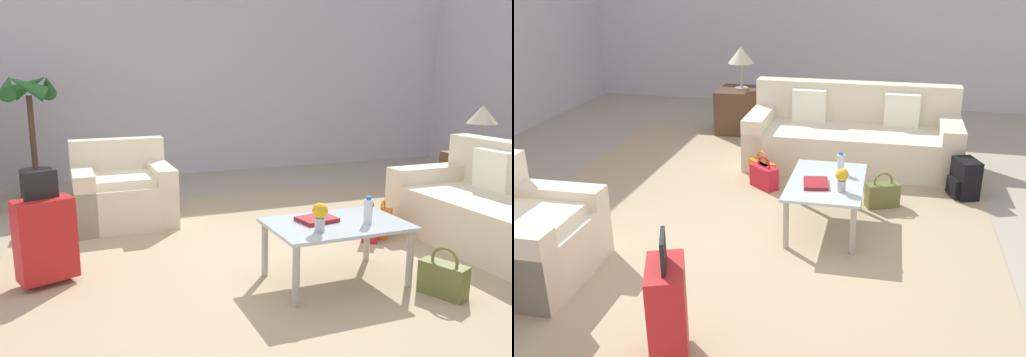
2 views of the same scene
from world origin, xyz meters
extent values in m
plane|color=#A89E89|center=(0.00, 0.00, 0.00)|extent=(12.00, 12.00, 0.00)
cube|color=silver|center=(0.00, 4.06, 1.55)|extent=(10.24, 0.12, 3.10)
cube|color=tan|center=(0.60, 0.20, 0.00)|extent=(5.20, 4.40, 0.01)
cube|color=beige|center=(2.10, 0.48, 0.30)|extent=(1.00, 0.24, 0.60)
cube|color=white|center=(2.33, -0.06, 0.63)|extent=(0.14, 0.40, 0.41)
cube|color=beige|center=(-0.90, 1.60, 0.22)|extent=(0.99, 0.90, 0.44)
cube|color=beige|center=(-0.91, 1.94, 0.42)|extent=(0.98, 0.22, 0.85)
cube|color=beige|center=(-0.51, 1.61, 0.30)|extent=(0.21, 0.89, 0.60)
cube|color=beige|center=(-1.29, 1.59, 0.30)|extent=(0.21, 0.89, 0.60)
cube|color=white|center=(-0.90, 1.55, 0.48)|extent=(0.75, 0.64, 0.08)
cube|color=silver|center=(0.40, -0.50, 0.45)|extent=(1.01, 0.65, 0.02)
cylinder|color=#ADA899|center=(-0.05, -0.22, 0.22)|extent=(0.05, 0.05, 0.43)
cylinder|color=#ADA899|center=(0.85, -0.22, 0.22)|extent=(0.05, 0.05, 0.43)
cylinder|color=#ADA899|center=(-0.05, -0.78, 0.22)|extent=(0.05, 0.05, 0.43)
cylinder|color=#ADA899|center=(0.85, -0.78, 0.22)|extent=(0.05, 0.05, 0.43)
cylinder|color=silver|center=(0.60, -0.60, 0.55)|extent=(0.06, 0.06, 0.18)
cylinder|color=#2D6BBC|center=(0.60, -0.60, 0.65)|extent=(0.04, 0.04, 0.02)
cube|color=maroon|center=(0.28, -0.42, 0.47)|extent=(0.30, 0.25, 0.03)
cylinder|color=#B2B7BC|center=(0.18, -0.65, 0.51)|extent=(0.07, 0.07, 0.10)
sphere|color=gold|center=(0.18, -0.65, 0.61)|extent=(0.11, 0.11, 0.11)
cube|color=#513823|center=(3.20, 1.00, 0.30)|extent=(0.63, 0.63, 0.60)
cylinder|color=#ADA899|center=(3.20, 1.00, 0.61)|extent=(0.18, 0.18, 0.02)
cylinder|color=#ADA899|center=(3.20, 1.00, 0.79)|extent=(0.04, 0.04, 0.33)
cone|color=beige|center=(3.20, 1.00, 1.06)|extent=(0.35, 0.35, 0.22)
cube|color=red|center=(-1.60, 0.20, 0.35)|extent=(0.45, 0.34, 0.60)
cube|color=black|center=(-1.60, 0.20, 0.75)|extent=(0.23, 0.10, 0.20)
cylinder|color=black|center=(-1.73, 0.15, 0.03)|extent=(0.04, 0.05, 0.05)
cylinder|color=black|center=(-1.47, 0.25, 0.03)|extent=(0.04, 0.05, 0.05)
cube|color=red|center=(1.21, 0.24, 0.12)|extent=(0.31, 0.34, 0.24)
torus|color=red|center=(1.21, 0.24, 0.26)|extent=(0.14, 0.17, 0.20)
cube|color=olive|center=(0.98, -0.99, 0.12)|extent=(0.25, 0.35, 0.24)
torus|color=olive|center=(0.98, -0.99, 0.26)|extent=(0.09, 0.19, 0.20)
cube|color=orange|center=(1.37, 0.30, 0.12)|extent=(0.32, 0.33, 0.24)
torus|color=orange|center=(1.37, 0.30, 0.26)|extent=(0.15, 0.15, 0.20)
cylinder|color=#514C56|center=(-1.80, 3.20, 0.18)|extent=(0.40, 0.40, 0.35)
cylinder|color=brown|center=(-1.80, 3.20, 0.81)|extent=(0.07, 0.07, 0.92)
cone|color=#2D7533|center=(-1.58, 3.20, 1.39)|extent=(0.20, 0.49, 0.38)
cone|color=#2D7533|center=(-1.80, 3.42, 1.39)|extent=(0.49, 0.20, 0.38)
cone|color=#2D7533|center=(-2.02, 3.20, 1.39)|extent=(0.20, 0.49, 0.38)
cone|color=#2D7533|center=(-1.80, 2.98, 1.39)|extent=(0.49, 0.20, 0.38)
camera|label=1|loc=(-1.40, -3.56, 1.52)|focal=35.00mm
camera|label=2|loc=(-4.25, -0.98, 2.30)|focal=40.00mm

